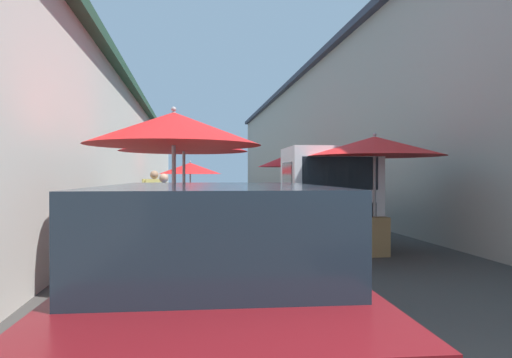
{
  "coord_description": "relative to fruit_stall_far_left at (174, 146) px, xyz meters",
  "views": [
    {
      "loc": [
        -1.68,
        1.69,
        1.53
      ],
      "look_at": [
        12.94,
        -0.42,
        1.39
      ],
      "focal_mm": 32.07,
      "sensor_mm": 36.0,
      "label": 1
    }
  ],
  "objects": [
    {
      "name": "building_right_concrete",
      "position": [
        11.11,
        -9.04,
        1.33
      ],
      "size": [
        49.8,
        7.5,
        6.47
      ],
      "color": "#A39E93",
      "rests_on": "ground"
    },
    {
      "name": "building_left_whitewash",
      "position": [
        11.11,
        5.23,
        0.34
      ],
      "size": [
        49.8,
        7.5,
        4.49
      ],
      "color": "beige",
      "rests_on": "ground"
    },
    {
      "name": "delivery_truck",
      "position": [
        3.39,
        -3.05,
        -0.87
      ],
      "size": [
        4.97,
        2.08,
        2.08
      ],
      "color": "black",
      "rests_on": "ground"
    },
    {
      "name": "parked_scooter",
      "position": [
        9.18,
        -4.94,
        -1.46
      ],
      "size": [
        1.65,
        0.65,
        1.14
      ],
      "color": "black",
      "rests_on": "ground"
    },
    {
      "name": "hatchback_car",
      "position": [
        -2.87,
        -0.39,
        -1.18
      ],
      "size": [
        3.98,
        2.06,
        1.45
      ],
      "color": "#600F14",
      "rests_on": "ground"
    },
    {
      "name": "fruit_stall_far_right",
      "position": [
        2.38,
        -0.08,
        0.03
      ],
      "size": [
        2.4,
        2.4,
        2.45
      ],
      "color": "#9E9EA3",
      "rests_on": "ground"
    },
    {
      "name": "fruit_stall_far_left",
      "position": [
        0.0,
        0.0,
        0.0
      ],
      "size": [
        2.38,
        2.38,
        2.45
      ],
      "color": "#9E9EA3",
      "rests_on": "ground"
    },
    {
      "name": "fruit_stall_near_right",
      "position": [
        12.26,
        -0.2,
        -0.3
      ],
      "size": [
        2.53,
        2.53,
        2.09
      ],
      "color": "#9E9EA3",
      "rests_on": "ground"
    },
    {
      "name": "ground",
      "position": [
        8.86,
        -1.91,
        -1.91
      ],
      "size": [
        90.0,
        90.0,
        0.0
      ],
      "primitive_type": "plane",
      "color": "#3D3A38"
    },
    {
      "name": "vendor_by_crates",
      "position": [
        4.48,
        0.39,
        -1.02
      ],
      "size": [
        0.47,
        0.47,
        1.55
      ],
      "color": "#232328",
      "rests_on": "ground"
    },
    {
      "name": "fruit_stall_mid_lane",
      "position": [
        1.93,
        -3.65,
        -0.08
      ],
      "size": [
        2.59,
        2.59,
        2.33
      ],
      "color": "#9E9EA3",
      "rests_on": "ground"
    },
    {
      "name": "vendor_in_shade",
      "position": [
        6.18,
        0.74,
        -0.97
      ],
      "size": [
        0.28,
        0.64,
        1.64
      ],
      "color": "#665B4C",
      "rests_on": "ground"
    },
    {
      "name": "fruit_stall_near_left",
      "position": [
        10.53,
        -3.75,
        -0.19
      ],
      "size": [
        2.15,
        2.15,
        2.34
      ],
      "color": "#9E9EA3",
      "rests_on": "ground"
    }
  ]
}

